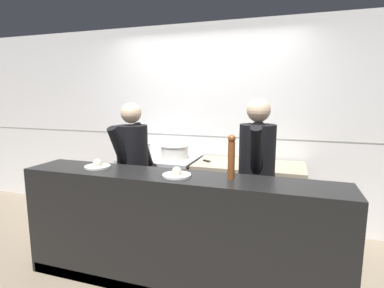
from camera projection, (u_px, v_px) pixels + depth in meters
name	position (u px, v px, depth m)	size (l,w,h in m)	color
ground_plane	(165.00, 272.00, 2.88)	(14.00, 14.00, 0.00)	#7F705B
wall_back_tiled	(205.00, 124.00, 3.99)	(8.00, 0.06, 2.60)	white
oven_range	(161.00, 191.00, 3.90)	(0.93, 0.71, 0.90)	maroon
prep_counter	(248.00, 201.00, 3.55)	(1.26, 0.65, 0.90)	gray
pass_counter	(175.00, 233.00, 2.59)	(2.79, 0.45, 1.02)	black
stock_pot	(141.00, 149.00, 3.88)	(0.25, 0.25, 0.17)	beige
sauce_pot	(175.00, 151.00, 3.75)	(0.36, 0.36, 0.16)	beige
chefs_knife	(212.00, 162.00, 3.53)	(0.32, 0.20, 0.02)	#B7BABF
plated_dish_main	(98.00, 165.00, 2.78)	(0.24, 0.24, 0.08)	white
plated_dish_appetiser	(177.00, 174.00, 2.48)	(0.24, 0.24, 0.08)	white
pepper_mill	(231.00, 156.00, 2.37)	(0.06, 0.06, 0.36)	brown
chef_head_cook	(133.00, 170.00, 3.18)	(0.37, 0.71, 1.61)	black
chef_sous	(256.00, 176.00, 2.84)	(0.36, 0.73, 1.66)	black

